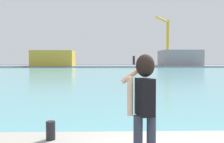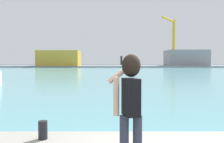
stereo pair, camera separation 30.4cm
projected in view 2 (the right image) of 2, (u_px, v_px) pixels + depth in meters
The scene contains 8 objects.
ground_plane at pixel (118, 71), 53.81m from camera, with size 220.00×220.00×0.00m, color #334751.
harbor_water at pixel (118, 71), 55.81m from camera, with size 140.00×100.00×0.02m, color #599EA8.
far_shore_dock at pixel (116, 66), 95.76m from camera, with size 140.00×20.00×0.45m, color gray.
person_photographer at pixel (131, 99), 3.74m from camera, with size 0.54×0.54×1.74m.
harbor_bollard at pixel (44, 130), 5.25m from camera, with size 0.19×0.19×0.39m, color black.
warehouse_left at pixel (60, 58), 91.89m from camera, with size 14.80×10.01×5.56m, color gold.
warehouse_right at pixel (186, 58), 97.27m from camera, with size 14.80×12.57×5.97m, color gray.
port_crane at pixel (173, 37), 91.04m from camera, with size 7.21×11.44×17.01m.
Camera 2 is at (-1.15, -3.77, 2.14)m, focal length 40.19 mm.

